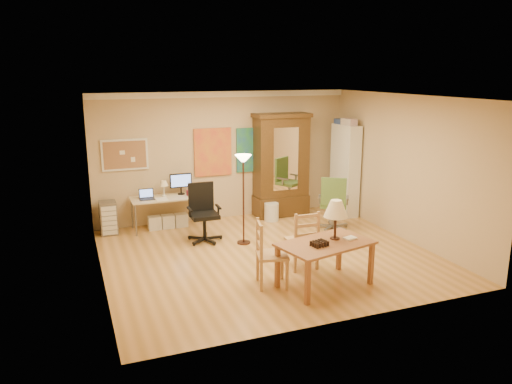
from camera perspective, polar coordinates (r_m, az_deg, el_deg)
name	(u,v)px	position (r m, az deg, el deg)	size (l,w,h in m)	color
floor	(268,255)	(8.71, 1.40, -7.23)	(5.50, 5.50, 0.00)	#AC7C3D
crown_molding	(224,94)	(10.46, -3.72, 11.09)	(5.50, 0.08, 0.12)	white
corkboard	(125,155)	(10.18, -14.76, 4.14)	(0.90, 0.04, 0.62)	#996F48
art_panel_left	(213,152)	(10.52, -4.94, 4.57)	(0.80, 0.04, 1.00)	gold
art_panel_right	(253,150)	(10.80, -0.34, 4.85)	(0.75, 0.04, 0.95)	#22598A
dining_table	(329,233)	(7.39, 8.38, -4.64)	(1.50, 1.10, 1.27)	brown
ladder_chair_back	(303,241)	(8.06, 5.34, -5.63)	(0.45, 0.43, 0.97)	tan
ladder_chair_left	(270,256)	(7.40, 1.60, -7.27)	(0.53, 0.55, 0.99)	tan
torchiere_lamp	(243,173)	(8.94, -1.46, 2.20)	(0.30, 0.30, 1.66)	#3A1F17
computer_desk	(169,209)	(10.21, -9.94, -1.92)	(1.44, 0.63, 1.09)	#BCAE89
office_chair_black	(204,226)	(9.39, -5.96, -3.86)	(0.67, 0.67, 1.08)	black
office_chair_green	(333,215)	(10.12, 8.77, -2.64)	(0.68, 0.68, 1.10)	slate
drawer_cart	(108,218)	(10.14, -16.51, -2.85)	(0.32, 0.38, 0.64)	slate
armoire	(281,172)	(10.88, 2.86, 2.34)	(1.21, 0.58, 2.23)	#32210D
bookshelf	(345,170)	(11.11, 10.12, 2.46)	(0.30, 0.79, 1.98)	white
wastebin	(271,212)	(10.61, 1.78, -2.28)	(0.31, 0.31, 0.38)	silver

